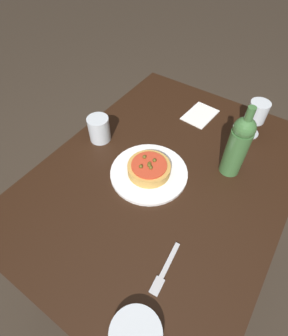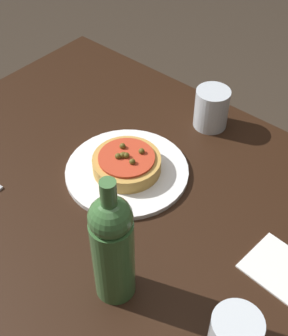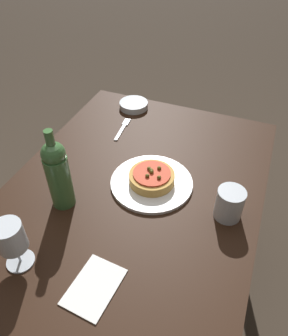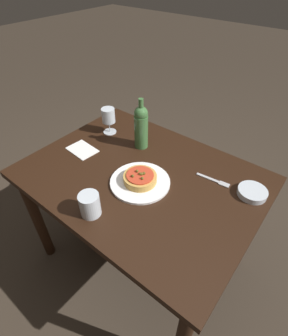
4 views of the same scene
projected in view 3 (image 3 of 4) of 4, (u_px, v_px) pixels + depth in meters
ground_plane at (137, 291)px, 1.61m from camera, size 14.00×14.00×0.00m
dining_table at (135, 206)px, 1.19m from camera, size 1.13×0.85×0.73m
dinner_plate at (152, 183)px, 1.13m from camera, size 0.28×0.28×0.01m
pizza at (152, 177)px, 1.11m from camera, size 0.16×0.16×0.05m
wine_glass at (11, 238)px, 0.83m from camera, size 0.08×0.08×0.15m
wine_bottle at (58, 173)px, 0.99m from camera, size 0.07×0.07×0.28m
water_cup at (229, 204)px, 0.99m from camera, size 0.09×0.09×0.10m
side_bowl at (134, 105)px, 1.50m from camera, size 0.13×0.13×0.03m
fork at (123, 128)px, 1.38m from camera, size 0.16×0.04×0.00m
paper_napkin at (94, 287)px, 0.85m from camera, size 0.17×0.13×0.00m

